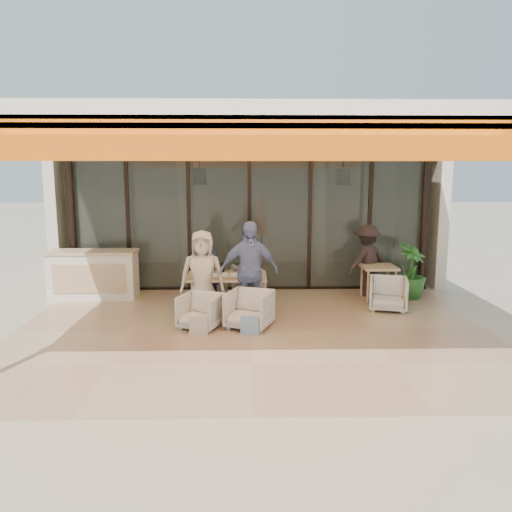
{
  "coord_description": "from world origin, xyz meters",
  "views": [
    {
      "loc": [
        -0.1,
        -8.12,
        2.7
      ],
      "look_at": [
        0.1,
        0.9,
        1.15
      ],
      "focal_mm": 35.0,
      "sensor_mm": 36.0,
      "label": 1
    }
  ],
  "objects": [
    {
      "name": "dining_table",
      "position": [
        -0.46,
        1.16,
        0.69
      ],
      "size": [
        1.5,
        0.9,
        0.93
      ],
      "color": "tan",
      "rests_on": "ground"
    },
    {
      "name": "diner_navy",
      "position": [
        -0.87,
        1.6,
        0.75
      ],
      "size": [
        0.55,
        0.37,
        1.49
      ],
      "primitive_type": "imported",
      "rotation": [
        0.0,
        0.0,
        3.12
      ],
      "color": "#192037",
      "rests_on": "ground"
    },
    {
      "name": "diner_cream",
      "position": [
        -0.87,
        0.7,
        0.83
      ],
      "size": [
        0.81,
        0.53,
        1.65
      ],
      "primitive_type": "imported",
      "rotation": [
        0.0,
        0.0,
        -0.0
      ],
      "color": "beige",
      "rests_on": "ground"
    },
    {
      "name": "diner_periwinkle",
      "position": [
        -0.03,
        0.7,
        0.91
      ],
      "size": [
        1.12,
        0.6,
        1.82
      ],
      "primitive_type": "imported",
      "rotation": [
        0.0,
        0.0,
        0.15
      ],
      "color": "#7085BB",
      "rests_on": "ground"
    },
    {
      "name": "tote_bag_blue",
      "position": [
        -0.03,
        -0.2,
        0.17
      ],
      "size": [
        0.3,
        0.1,
        0.34
      ],
      "primitive_type": "cube",
      "color": "#99BFD8",
      "rests_on": "ground"
    },
    {
      "name": "side_chair",
      "position": [
        2.68,
        1.25,
        0.36
      ],
      "size": [
        0.85,
        0.82,
        0.73
      ],
      "primitive_type": "imported",
      "rotation": [
        0.0,
        0.0,
        -0.26
      ],
      "color": "silver",
      "rests_on": "ground"
    },
    {
      "name": "chair_near_left",
      "position": [
        -0.87,
        0.2,
        0.34
      ],
      "size": [
        0.83,
        0.8,
        0.67
      ],
      "primitive_type": "imported",
      "rotation": [
        0.0,
        0.0,
        -0.36
      ],
      "color": "silver",
      "rests_on": "ground"
    },
    {
      "name": "diner_grey",
      "position": [
        -0.03,
        1.6,
        0.75
      ],
      "size": [
        0.82,
        0.69,
        1.51
      ],
      "primitive_type": "imported",
      "rotation": [
        0.0,
        0.0,
        3.32
      ],
      "color": "#5C5C60",
      "rests_on": "ground"
    },
    {
      "name": "terrace_structure",
      "position": [
        0.0,
        -0.26,
        3.25
      ],
      "size": [
        8.0,
        6.0,
        3.4
      ],
      "color": "silver",
      "rests_on": "ground"
    },
    {
      "name": "chair_near_right",
      "position": [
        -0.03,
        0.2,
        0.37
      ],
      "size": [
        0.9,
        0.88,
        0.73
      ],
      "primitive_type": "imported",
      "rotation": [
        0.0,
        0.0,
        -0.36
      ],
      "color": "silver",
      "rests_on": "ground"
    },
    {
      "name": "chair_far_right",
      "position": [
        -0.03,
        2.1,
        0.35
      ],
      "size": [
        0.73,
        0.69,
        0.69
      ],
      "primitive_type": "imported",
      "rotation": [
        0.0,
        0.0,
        3.23
      ],
      "color": "silver",
      "rests_on": "ground"
    },
    {
      "name": "potted_palm",
      "position": [
        3.38,
        2.13,
        0.59
      ],
      "size": [
        0.93,
        0.93,
        1.18
      ],
      "primitive_type": "imported",
      "rotation": [
        0.0,
        0.0,
        0.68
      ],
      "color": "#1E5919",
      "rests_on": "ground"
    },
    {
      "name": "interior_block",
      "position": [
        0.01,
        5.31,
        2.23
      ],
      "size": [
        9.05,
        3.62,
        3.52
      ],
      "color": "silver",
      "rests_on": "ground"
    },
    {
      "name": "chair_far_left",
      "position": [
        -0.87,
        2.1,
        0.32
      ],
      "size": [
        0.78,
        0.76,
        0.63
      ],
      "primitive_type": "imported",
      "rotation": [
        0.0,
        0.0,
        3.5
      ],
      "color": "silver",
      "rests_on": "ground"
    },
    {
      "name": "terrace_floor",
      "position": [
        0.0,
        0.0,
        0.01
      ],
      "size": [
        8.0,
        6.0,
        0.01
      ],
      "primitive_type": "cube",
      "color": "tan",
      "rests_on": "ground"
    },
    {
      "name": "host_counter",
      "position": [
        -3.32,
        2.3,
        0.53
      ],
      "size": [
        1.85,
        0.65,
        1.04
      ],
      "color": "silver",
      "rests_on": "ground"
    },
    {
      "name": "standing_woman",
      "position": [
        2.52,
        2.38,
        0.78
      ],
      "size": [
        1.16,
        1.0,
        1.56
      ],
      "primitive_type": "imported",
      "rotation": [
        0.0,
        0.0,
        3.66
      ],
      "color": "black",
      "rests_on": "ground"
    },
    {
      "name": "glass_storefront",
      "position": [
        0.0,
        3.0,
        1.6
      ],
      "size": [
        8.08,
        0.1,
        3.2
      ],
      "color": "#9EADA3",
      "rests_on": "ground"
    },
    {
      "name": "ground",
      "position": [
        0.0,
        0.0,
        0.0
      ],
      "size": [
        70.0,
        70.0,
        0.0
      ],
      "primitive_type": "plane",
      "color": "#C6B293",
      "rests_on": "ground"
    },
    {
      "name": "tote_bag_cream",
      "position": [
        -0.87,
        -0.2,
        0.17
      ],
      "size": [
        0.3,
        0.1,
        0.34
      ],
      "primitive_type": "cube",
      "color": "silver",
      "rests_on": "ground"
    },
    {
      "name": "side_table",
      "position": [
        2.68,
        2.0,
        0.64
      ],
      "size": [
        0.7,
        0.7,
        0.74
      ],
      "color": "tan",
      "rests_on": "ground"
    }
  ]
}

